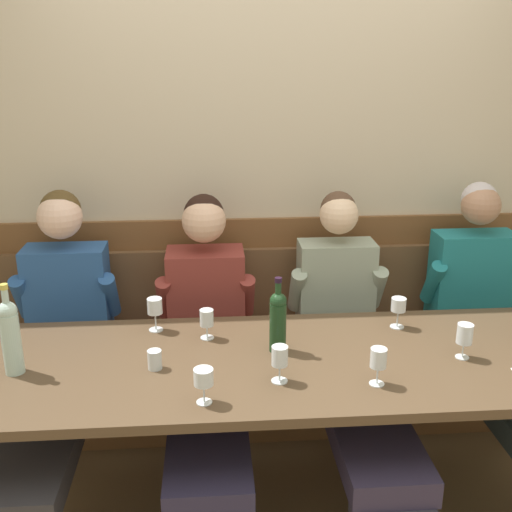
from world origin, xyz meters
The scene contains 18 objects.
room_wall_back centered at (0.00, 1.09, 1.40)m, with size 6.80×0.08×2.80m, color beige.
wood_wainscot_panel centered at (0.00, 1.04, 0.55)m, with size 6.80×0.03×1.10m, color brown.
wall_bench centered at (0.00, 0.83, 0.28)m, with size 2.93×0.42×0.94m.
dining_table centered at (0.00, 0.11, 0.68)m, with size 2.63×0.87×0.75m.
person_center_left_seat centered at (-1.07, 0.45, 0.64)m, with size 0.51×1.32×1.32m.
person_left_seat centered at (-0.37, 0.46, 0.64)m, with size 0.49×1.33×1.28m.
person_right_seat centered at (0.30, 0.43, 0.61)m, with size 0.49×1.31×1.29m.
person_center_right_seat centered at (1.03, 0.44, 0.62)m, with size 0.52×1.32×1.32m.
wine_bottle_green_tall centered at (-0.07, 0.18, 0.89)m, with size 0.07×0.07×0.33m.
wine_bottle_clear_water centered at (-1.12, 0.08, 0.91)m, with size 0.07×0.07×0.37m.
wine_glass_left_end centered at (-0.09, -0.07, 0.85)m, with size 0.06×0.06×0.15m.
wine_glass_mid_left centered at (0.50, 0.37, 0.85)m, with size 0.07×0.07×0.14m.
wine_glass_right_end centered at (0.68, 0.06, 0.85)m, with size 0.07×0.07×0.15m.
wine_glass_mid_right centered at (0.27, -0.12, 0.86)m, with size 0.06×0.06×0.15m.
wine_glass_center_rear centered at (-0.37, 0.32, 0.84)m, with size 0.06×0.06×0.13m.
wine_glass_near_bucket centered at (-0.38, -0.20, 0.85)m, with size 0.07×0.07×0.13m.
wine_glass_by_bottle centered at (-0.60, 0.42, 0.86)m, with size 0.07×0.07×0.15m.
water_tumbler_right centered at (-0.57, 0.07, 0.79)m, with size 0.06×0.06×0.08m, color silver.
Camera 1 is at (-0.34, -2.13, 1.95)m, focal length 43.11 mm.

